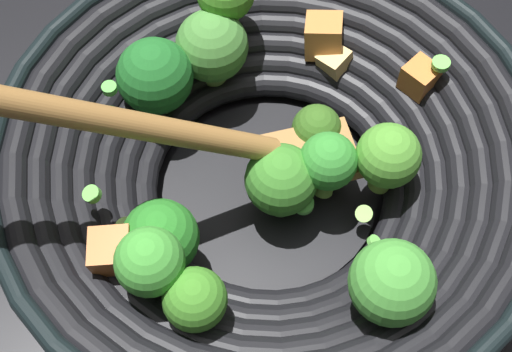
# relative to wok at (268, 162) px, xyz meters

# --- Properties ---
(ground_plane) EXTENTS (4.00, 4.00, 0.00)m
(ground_plane) POSITION_rel_wok_xyz_m (-0.00, 0.00, -0.05)
(ground_plane) COLOR black
(wok) EXTENTS (0.44, 0.41, 0.24)m
(wok) POSITION_rel_wok_xyz_m (0.00, 0.00, 0.00)
(wok) COLOR black
(wok) RESTS_ON ground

